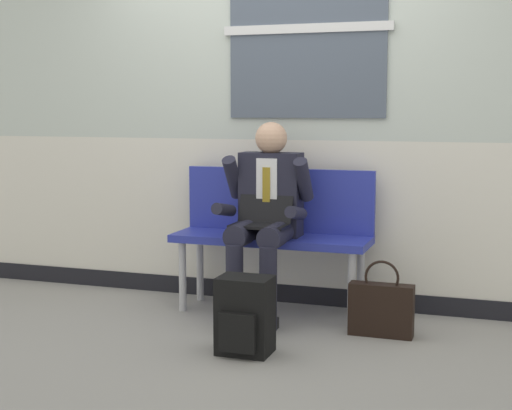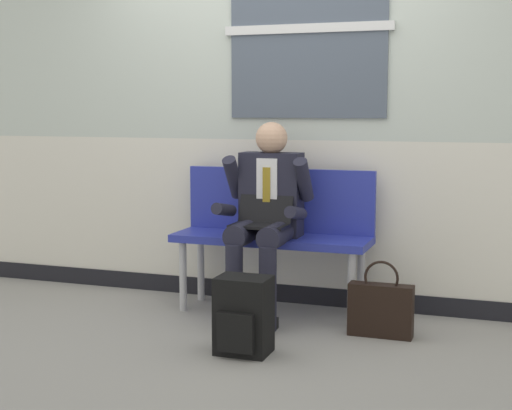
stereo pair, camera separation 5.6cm
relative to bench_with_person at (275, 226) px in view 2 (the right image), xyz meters
The scene contains 6 objects.
ground_plane 0.69m from the bench_with_person, 101.20° to the right, with size 18.00×18.00×0.00m, color gray.
station_wall 0.91m from the bench_with_person, 104.28° to the left, with size 5.15×0.17×2.90m.
bench_with_person is the anchor object (origin of this frame).
person_seated 0.23m from the bench_with_person, 90.00° to the right, with size 0.57×0.70×1.27m.
backpack 1.01m from the bench_with_person, 82.54° to the right, with size 0.30×0.26×0.44m.
handbag 0.96m from the bench_with_person, 24.85° to the right, with size 0.39×0.11×0.46m.
Camera 2 is at (1.63, -4.41, 1.37)m, focal length 53.18 mm.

